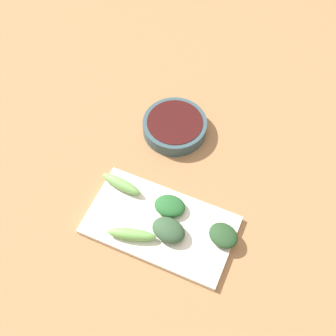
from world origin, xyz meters
name	(u,v)px	position (x,y,z in m)	size (l,w,h in m)	color
tabletop	(159,198)	(0.00, 0.00, 0.01)	(2.10, 2.10, 0.02)	#986D45
sauce_bowl	(175,126)	(-0.16, -0.04, 0.04)	(0.14, 0.14, 0.03)	#334C53
serving_plate	(160,225)	(0.06, 0.03, 0.03)	(0.16, 0.29, 0.01)	silver
broccoli_leafy_0	(223,235)	(0.04, 0.15, 0.04)	(0.05, 0.06, 0.02)	#244524
broccoli_stalk_1	(132,234)	(0.11, -0.01, 0.04)	(0.02, 0.09, 0.02)	#6DAF53
broccoli_stalk_2	(121,184)	(0.02, -0.08, 0.04)	(0.02, 0.09, 0.02)	#6EA554
broccoli_leafy_3	(170,206)	(0.02, 0.03, 0.04)	(0.05, 0.06, 0.02)	#235E2A
broccoli_leafy_4	(169,230)	(0.07, 0.05, 0.05)	(0.05, 0.07, 0.03)	#2F4D31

